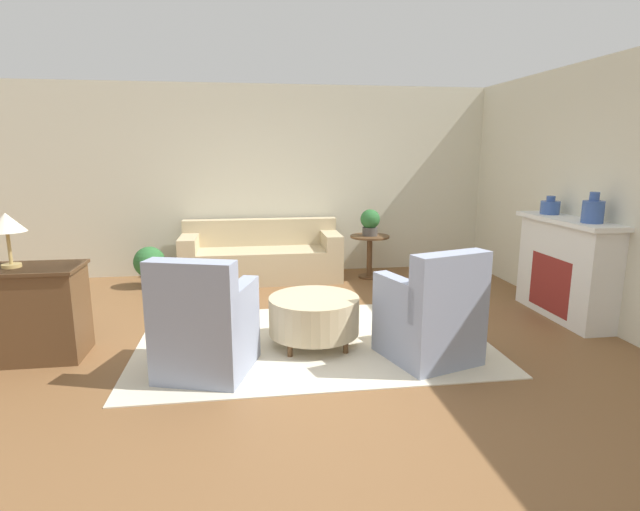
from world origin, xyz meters
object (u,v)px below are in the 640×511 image
object	(u,v)px
potted_plant_floor	(150,264)
table_lamp	(6,225)
ottoman_table	(314,315)
vase_mantel_far	(593,211)
side_table	(370,249)
dresser	(18,312)
couch	(262,258)
potted_plant_on_side_table	(370,222)
vase_mantel_near	(550,207)
armchair_left	(204,329)
armchair_right	(432,318)

from	to	relation	value
potted_plant_floor	table_lamp	size ratio (longest dim) A/B	1.18
ottoman_table	vase_mantel_far	size ratio (longest dim) A/B	2.75
side_table	dresser	bearing A→B (deg)	-147.56
couch	potted_plant_on_side_table	bearing A→B (deg)	-5.21
potted_plant_floor	table_lamp	distance (m)	2.61
vase_mantel_near	ottoman_table	bearing A→B (deg)	-164.35
armchair_left	couch	bearing A→B (deg)	79.80
vase_mantel_near	potted_plant_on_side_table	world-z (taller)	vase_mantel_near
armchair_left	potted_plant_floor	bearing A→B (deg)	108.36
potted_plant_floor	table_lamp	bearing A→B (deg)	-106.62
side_table	dresser	world-z (taller)	dresser
vase_mantel_near	vase_mantel_far	bearing A→B (deg)	-90.00
potted_plant_floor	armchair_left	bearing A→B (deg)	-71.64
dresser	vase_mantel_near	world-z (taller)	vase_mantel_near
armchair_right	potted_plant_floor	distance (m)	4.14
couch	dresser	distance (m)	3.40
couch	armchair_left	world-z (taller)	armchair_left
armchair_right	couch	bearing A→B (deg)	114.11
ottoman_table	vase_mantel_far	world-z (taller)	vase_mantel_far
potted_plant_on_side_table	armchair_right	bearing A→B (deg)	-93.31
side_table	vase_mantel_far	distance (m)	3.07
armchair_right	vase_mantel_near	bearing A→B (deg)	34.67
vase_mantel_far	table_lamp	xyz separation A→B (m)	(-5.52, -0.01, -0.03)
armchair_right	vase_mantel_far	bearing A→B (deg)	16.97
side_table	dresser	size ratio (longest dim) A/B	0.56
couch	vase_mantel_far	xyz separation A→B (m)	(3.29, -2.56, 0.93)
side_table	vase_mantel_near	size ratio (longest dim) A/B	2.98
couch	vase_mantel_near	distance (m)	3.87
vase_mantel_near	potted_plant_floor	world-z (taller)	vase_mantel_near
armchair_left	armchair_right	distance (m)	1.97
armchair_right	vase_mantel_near	size ratio (longest dim) A/B	4.76
vase_mantel_far	ottoman_table	bearing A→B (deg)	-178.50
vase_mantel_far	potted_plant_on_side_table	world-z (taller)	vase_mantel_far
couch	armchair_right	size ratio (longest dim) A/B	2.24
couch	armchair_right	xyz separation A→B (m)	(1.40, -3.14, 0.08)
potted_plant_on_side_table	armchair_left	bearing A→B (deg)	-125.58
vase_mantel_near	table_lamp	xyz separation A→B (m)	(-5.52, -0.73, 0.01)
armchair_left	vase_mantel_far	xyz separation A→B (m)	(3.85, 0.57, 0.85)
couch	ottoman_table	xyz separation A→B (m)	(0.42, -2.64, -0.01)
table_lamp	potted_plant_floor	bearing A→B (deg)	73.38
vase_mantel_near	vase_mantel_far	world-z (taller)	vase_mantel_far
couch	armchair_right	bearing A→B (deg)	-65.89
potted_plant_on_side_table	vase_mantel_far	bearing A→B (deg)	-54.70
vase_mantel_far	couch	bearing A→B (deg)	142.08
dresser	ottoman_table	bearing A→B (deg)	-1.50
side_table	potted_plant_on_side_table	world-z (taller)	potted_plant_on_side_table
potted_plant_floor	ottoman_table	bearing A→B (deg)	-51.05
couch	potted_plant_on_side_table	distance (m)	1.67
potted_plant_on_side_table	table_lamp	distance (m)	4.53
armchair_left	table_lamp	world-z (taller)	table_lamp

